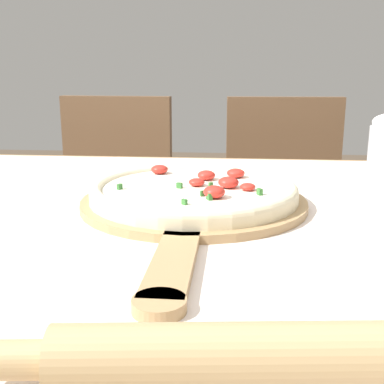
# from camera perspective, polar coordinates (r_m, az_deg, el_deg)

# --- Properties ---
(dining_table) EXTENTS (1.19, 1.00, 0.74)m
(dining_table) POSITION_cam_1_polar(r_m,az_deg,el_deg) (0.76, -2.88, -10.54)
(dining_table) COLOR #A87F51
(dining_table) RESTS_ON ground_plane
(towel_cloth) EXTENTS (1.11, 0.92, 0.00)m
(towel_cloth) POSITION_cam_1_polar(r_m,az_deg,el_deg) (0.72, -2.99, -2.68)
(towel_cloth) COLOR silver
(towel_cloth) RESTS_ON dining_table
(pizza_peel) EXTENTS (0.35, 0.54, 0.01)m
(pizza_peel) POSITION_cam_1_polar(r_m,az_deg,el_deg) (0.73, 0.06, -1.67)
(pizza_peel) COLOR tan
(pizza_peel) RESTS_ON towel_cloth
(pizza) EXTENTS (0.32, 0.32, 0.04)m
(pizza) POSITION_cam_1_polar(r_m,az_deg,el_deg) (0.75, 0.26, 0.20)
(pizza) COLOR beige
(pizza) RESTS_ON pizza_peel
(rolling_pin) EXTENTS (0.40, 0.08, 0.05)m
(rolling_pin) POSITION_cam_1_polar(r_m,az_deg,el_deg) (0.34, 10.96, -18.66)
(rolling_pin) COLOR tan
(rolling_pin) RESTS_ON towel_cloth
(chair_left) EXTENTS (0.43, 0.43, 0.87)m
(chair_left) POSITION_cam_1_polar(r_m,az_deg,el_deg) (1.64, -9.57, -2.05)
(chair_left) COLOR brown
(chair_left) RESTS_ON ground_plane
(chair_right) EXTENTS (0.42, 0.42, 0.87)m
(chair_right) POSITION_cam_1_polar(r_m,az_deg,el_deg) (1.60, 10.89, -2.57)
(chair_right) COLOR brown
(chair_right) RESTS_ON ground_plane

